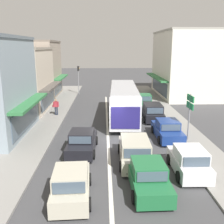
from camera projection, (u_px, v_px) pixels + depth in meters
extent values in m
plane|color=#3F3F42|center=(108.00, 141.00, 19.70)|extent=(140.00, 140.00, 0.00)
cube|color=silver|center=(107.00, 126.00, 23.58)|extent=(0.20, 28.00, 0.01)
cube|color=gray|center=(37.00, 120.00, 25.29)|extent=(5.20, 44.00, 0.14)
cube|color=gray|center=(170.00, 119.00, 25.69)|extent=(2.80, 44.00, 0.12)
cube|color=#2D703D|center=(30.00, 102.00, 20.36)|extent=(1.10, 7.57, 0.20)
cube|color=#425160|center=(26.00, 119.00, 20.66)|extent=(0.06, 6.59, 1.80)
cube|color=beige|center=(12.00, 81.00, 28.34)|extent=(7.40, 8.29, 6.62)
cube|color=#4C4742|center=(51.00, 86.00, 28.61)|extent=(1.10, 7.62, 0.20)
cube|color=#425160|center=(48.00, 98.00, 28.92)|extent=(0.06, 6.63, 1.80)
cube|color=gray|center=(9.00, 48.00, 27.51)|extent=(7.56, 8.29, 0.24)
cube|color=gray|center=(33.00, 70.00, 36.57)|extent=(6.70, 8.21, 7.51)
cube|color=#2D703D|center=(61.00, 77.00, 36.94)|extent=(1.10, 7.55, 0.20)
cube|color=#425160|center=(58.00, 87.00, 37.24)|extent=(0.06, 6.57, 1.80)
cube|color=#6E6358|center=(31.00, 41.00, 35.63)|extent=(6.86, 8.21, 0.24)
cube|color=silver|center=(187.00, 65.00, 37.10)|extent=(7.61, 12.04, 8.87)
cube|color=#2D703D|center=(156.00, 77.00, 37.39)|extent=(1.10, 11.08, 0.20)
cube|color=#425160|center=(159.00, 86.00, 37.71)|extent=(0.06, 9.63, 1.80)
cube|color=#A19D92|center=(189.00, 31.00, 36.00)|extent=(7.77, 12.04, 0.24)
cube|color=silver|center=(123.00, 101.00, 25.45)|extent=(2.99, 10.90, 2.70)
cube|color=#425160|center=(124.00, 97.00, 25.35)|extent=(3.01, 10.47, 0.90)
cube|color=navy|center=(125.00, 118.00, 20.23)|extent=(2.25, 0.16, 1.76)
cube|color=#A8A8AC|center=(124.00, 87.00, 25.11)|extent=(2.83, 10.03, 0.12)
cylinder|color=black|center=(111.00, 106.00, 29.03)|extent=(0.30, 0.97, 0.96)
cylinder|color=black|center=(134.00, 107.00, 28.99)|extent=(0.30, 0.97, 0.96)
cylinder|color=black|center=(110.00, 122.00, 22.90)|extent=(0.30, 0.97, 0.96)
cylinder|color=black|center=(139.00, 122.00, 22.86)|extent=(0.30, 0.97, 0.96)
cube|color=#B7B29E|center=(134.00, 154.00, 16.09)|extent=(1.87, 4.54, 0.76)
cube|color=#B7B29E|center=(135.00, 145.00, 15.57)|extent=(1.71, 2.64, 0.68)
cube|color=#425160|center=(133.00, 137.00, 16.85)|extent=(1.51, 0.10, 0.58)
cube|color=#425160|center=(137.00, 154.00, 14.29)|extent=(1.48, 0.10, 0.54)
cylinder|color=black|center=(119.00, 149.00, 17.44)|extent=(0.20, 0.62, 0.62)
cylinder|color=black|center=(146.00, 149.00, 17.45)|extent=(0.20, 0.62, 0.62)
cylinder|color=black|center=(121.00, 167.00, 14.82)|extent=(0.20, 0.62, 0.62)
cylinder|color=black|center=(152.00, 167.00, 14.83)|extent=(0.20, 0.62, 0.62)
cube|color=#B7B29E|center=(72.00, 187.00, 12.24)|extent=(1.81, 3.77, 0.76)
cube|color=#B7B29E|center=(71.00, 177.00, 11.78)|extent=(1.61, 1.97, 0.64)
cube|color=#425160|center=(72.00, 167.00, 12.71)|extent=(1.40, 0.12, 0.54)
cube|color=#425160|center=(69.00, 188.00, 10.84)|extent=(1.37, 0.12, 0.51)
cylinder|color=black|center=(57.00, 180.00, 13.30)|extent=(0.21, 0.63, 0.62)
cylinder|color=black|center=(89.00, 179.00, 13.42)|extent=(0.21, 0.63, 0.62)
cylinder|color=black|center=(51.00, 206.00, 11.15)|extent=(0.21, 0.63, 0.62)
cylinder|color=black|center=(89.00, 204.00, 11.27)|extent=(0.21, 0.63, 0.62)
cube|color=black|center=(82.00, 144.00, 17.69)|extent=(1.89, 4.27, 0.72)
cube|color=black|center=(82.00, 135.00, 17.43)|extent=(1.63, 1.86, 0.60)
cube|color=#425160|center=(83.00, 131.00, 18.33)|extent=(1.44, 0.12, 0.51)
cube|color=#425160|center=(80.00, 140.00, 16.54)|extent=(1.41, 0.12, 0.48)
cylinder|color=black|center=(73.00, 140.00, 18.97)|extent=(0.21, 0.63, 0.62)
cylinder|color=black|center=(96.00, 140.00, 18.95)|extent=(0.21, 0.63, 0.62)
cylinder|color=black|center=(66.00, 154.00, 16.52)|extent=(0.21, 0.63, 0.62)
cylinder|color=black|center=(94.00, 154.00, 16.51)|extent=(0.21, 0.63, 0.62)
cube|color=#1E6638|center=(148.00, 179.00, 13.03)|extent=(1.81, 4.24, 0.72)
cube|color=#1E6638|center=(149.00, 168.00, 12.77)|extent=(1.60, 1.83, 0.60)
cube|color=#425160|center=(145.00, 160.00, 13.66)|extent=(1.44, 0.09, 0.51)
cube|color=#425160|center=(152.00, 177.00, 11.88)|extent=(1.40, 0.09, 0.48)
cylinder|color=black|center=(128.00, 171.00, 14.25)|extent=(0.19, 0.62, 0.62)
cylinder|color=black|center=(159.00, 171.00, 14.34)|extent=(0.19, 0.62, 0.62)
cylinder|color=black|center=(134.00, 197.00, 11.81)|extent=(0.19, 0.62, 0.62)
cylinder|color=black|center=(171.00, 196.00, 11.90)|extent=(0.19, 0.62, 0.62)
cube|color=silver|center=(188.00, 164.00, 14.70)|extent=(1.70, 3.73, 0.76)
cube|color=silver|center=(191.00, 154.00, 14.24)|extent=(1.55, 1.92, 0.64)
cube|color=#425160|center=(186.00, 148.00, 15.18)|extent=(1.40, 0.08, 0.54)
cube|color=#425160|center=(197.00, 162.00, 13.29)|extent=(1.37, 0.08, 0.51)
cylinder|color=black|center=(169.00, 159.00, 15.81)|extent=(0.19, 0.62, 0.62)
cylinder|color=black|center=(196.00, 159.00, 15.84)|extent=(0.19, 0.62, 0.62)
cylinder|color=black|center=(179.00, 177.00, 13.66)|extent=(0.19, 0.62, 0.62)
cylinder|color=black|center=(210.00, 177.00, 13.68)|extent=(0.19, 0.62, 0.62)
cube|color=navy|center=(167.00, 132.00, 20.26)|extent=(1.76, 4.22, 0.72)
cube|color=navy|center=(168.00, 124.00, 20.00)|extent=(1.58, 1.81, 0.60)
cube|color=#425160|center=(165.00, 121.00, 20.89)|extent=(1.44, 0.07, 0.51)
cube|color=#425160|center=(171.00, 128.00, 19.11)|extent=(1.40, 0.07, 0.48)
cylinder|color=black|center=(153.00, 129.00, 21.49)|extent=(0.19, 0.62, 0.62)
cylinder|color=black|center=(173.00, 129.00, 21.56)|extent=(0.19, 0.62, 0.62)
cylinder|color=black|center=(159.00, 140.00, 19.05)|extent=(0.19, 0.62, 0.62)
cylinder|color=black|center=(183.00, 140.00, 19.12)|extent=(0.19, 0.62, 0.62)
cube|color=black|center=(152.00, 114.00, 25.64)|extent=(1.90, 4.55, 0.76)
cube|color=black|center=(153.00, 108.00, 25.13)|extent=(1.72, 2.65, 0.68)
cube|color=#425160|center=(151.00, 105.00, 26.41)|extent=(1.51, 0.11, 0.58)
cube|color=#425160|center=(155.00, 111.00, 23.85)|extent=(1.48, 0.11, 0.54)
cylinder|color=black|center=(142.00, 113.00, 27.00)|extent=(0.20, 0.63, 0.62)
cylinder|color=black|center=(159.00, 113.00, 27.00)|extent=(0.20, 0.63, 0.62)
cylinder|color=black|center=(145.00, 120.00, 24.38)|extent=(0.20, 0.63, 0.62)
cylinder|color=black|center=(164.00, 120.00, 24.38)|extent=(0.20, 0.63, 0.62)
cube|color=#1E6638|center=(144.00, 102.00, 30.96)|extent=(1.78, 3.76, 0.76)
cube|color=#1E6638|center=(144.00, 97.00, 30.50)|extent=(1.59, 1.96, 0.64)
cube|color=#425160|center=(143.00, 96.00, 31.45)|extent=(1.40, 0.11, 0.54)
cube|color=#425160|center=(145.00, 99.00, 29.56)|extent=(1.37, 0.11, 0.51)
cylinder|color=black|center=(136.00, 102.00, 32.10)|extent=(0.20, 0.63, 0.62)
cylinder|color=black|center=(149.00, 102.00, 32.09)|extent=(0.20, 0.63, 0.62)
cylinder|color=black|center=(138.00, 106.00, 29.94)|extent=(0.20, 0.63, 0.62)
cylinder|color=black|center=(152.00, 106.00, 29.93)|extent=(0.20, 0.63, 0.62)
cylinder|color=gray|center=(78.00, 80.00, 38.55)|extent=(0.12, 0.12, 4.20)
cube|color=black|center=(78.00, 68.00, 38.12)|extent=(0.24, 0.24, 0.68)
sphere|color=black|center=(79.00, 67.00, 38.07)|extent=(0.13, 0.13, 0.13)
sphere|color=orange|center=(79.00, 68.00, 38.12)|extent=(0.13, 0.13, 0.13)
sphere|color=black|center=(79.00, 70.00, 38.18)|extent=(0.13, 0.13, 0.13)
cylinder|color=gray|center=(189.00, 118.00, 19.24)|extent=(0.10, 0.10, 3.60)
cube|color=#19753D|center=(191.00, 98.00, 18.86)|extent=(0.08, 1.40, 0.44)
cube|color=white|center=(191.00, 98.00, 18.86)|extent=(0.01, 1.10, 0.10)
cube|color=#19753D|center=(190.00, 106.00, 18.99)|extent=(0.08, 1.40, 0.44)
cube|color=white|center=(191.00, 106.00, 18.99)|extent=(0.01, 1.10, 0.10)
cylinder|color=#232838|center=(57.00, 111.00, 26.66)|extent=(0.14, 0.14, 0.84)
cylinder|color=#232838|center=(55.00, 111.00, 26.66)|extent=(0.14, 0.14, 0.84)
cube|color=#A82D38|center=(56.00, 104.00, 26.49)|extent=(0.36, 0.23, 0.56)
sphere|color=#9E7051|center=(56.00, 100.00, 26.39)|extent=(0.22, 0.22, 0.22)
cylinder|color=#A82D38|center=(58.00, 104.00, 26.49)|extent=(0.09, 0.09, 0.54)
cylinder|color=#A82D38|center=(54.00, 104.00, 26.48)|extent=(0.09, 0.09, 0.54)
cube|color=maroon|center=(53.00, 106.00, 26.51)|extent=(0.11, 0.24, 0.22)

